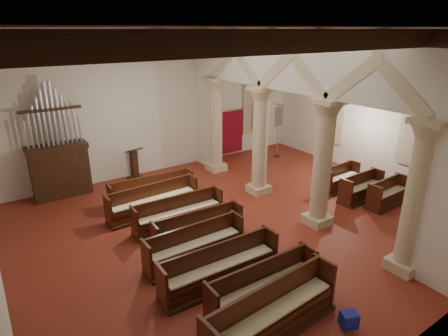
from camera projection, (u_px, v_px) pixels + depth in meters
floor at (245, 220)px, 12.42m from camera, size 14.00×14.00×0.00m
ceiling at (249, 27)px, 10.32m from camera, size 14.00×14.00×0.00m
wall_back at (161, 102)px, 16.01m from camera, size 14.00×0.02×6.00m
wall_right at (385, 107)px, 15.07m from camera, size 0.02×12.00×6.00m
ceiling_beams at (249, 34)px, 10.38m from camera, size 13.80×11.80×0.30m
arcade at (291, 108)px, 12.12m from camera, size 0.90×11.90×6.00m
window_right_a at (416, 135)px, 14.17m from camera, size 0.03×1.00×2.20m
window_right_b at (333, 116)px, 17.27m from camera, size 0.03×1.00×2.20m
window_back at (253, 108)px, 18.92m from camera, size 1.00×0.03×2.20m
pipe_organ at (59, 161)px, 13.82m from camera, size 2.10×0.85×4.40m
lectern at (134, 166)px, 15.60m from camera, size 0.66×0.69×1.41m
dossal_curtain at (229, 132)px, 18.44m from camera, size 1.80×0.07×2.17m
processional_banner at (277, 140)px, 18.31m from camera, size 0.61×0.78×2.70m
hymnal_box_a at (349, 320)px, 7.81m from camera, size 0.42×0.38×0.34m
hymnal_box_b at (288, 264)px, 9.66m from camera, size 0.36×0.31×0.33m
hymnal_box_c at (230, 231)px, 11.24m from camera, size 0.37×0.33×0.31m
tube_heater_a at (304, 296)px, 8.67m from camera, size 0.86×0.31×0.09m
tube_heater_b at (247, 315)px, 8.08m from camera, size 1.03×0.50×0.11m
nave_pew_0 at (273, 319)px, 7.70m from camera, size 3.32×0.96×1.13m
nave_pew_1 at (263, 291)px, 8.54m from camera, size 2.87×0.73×1.03m
nave_pew_2 at (220, 272)px, 9.21m from camera, size 3.17×0.80×1.06m
nave_pew_3 at (195, 250)px, 10.16m from camera, size 2.85×0.69×1.03m
nave_pew_4 at (199, 233)px, 11.00m from camera, size 2.78×0.81×0.99m
nave_pew_5 at (179, 217)px, 11.93m from camera, size 2.99×0.76×1.02m
nave_pew_6 at (154, 205)px, 12.75m from camera, size 3.22×0.81×1.04m
nave_pew_7 at (152, 195)px, 13.52m from camera, size 3.09×0.83×1.02m
aisle_pew_0 at (387, 197)px, 13.36m from camera, size 1.84×0.73×0.98m
aisle_pew_1 at (361, 191)px, 13.82m from camera, size 1.96×0.71×1.00m
aisle_pew_2 at (340, 181)px, 14.74m from camera, size 1.86×0.76×0.98m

